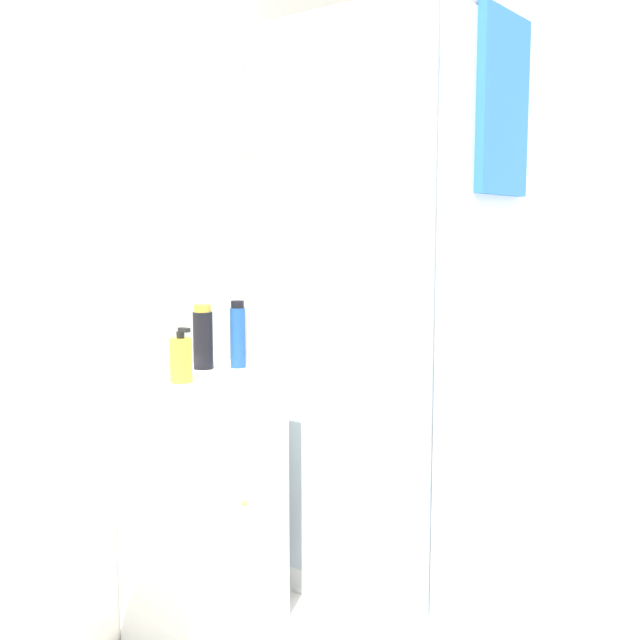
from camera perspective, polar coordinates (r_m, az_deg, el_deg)
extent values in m
cube|color=silver|center=(2.18, -22.36, 5.32)|extent=(6.40, 0.06, 2.50)
cube|color=white|center=(3.04, 5.78, -17.35)|extent=(0.80, 0.80, 0.09)
cylinder|color=silver|center=(3.31, 3.85, 1.79)|extent=(0.04, 0.04, 1.99)
cylinder|color=silver|center=(2.71, -5.23, 0.65)|extent=(0.04, 0.04, 1.99)
cylinder|color=silver|center=(2.96, 16.31, 0.92)|extent=(0.04, 0.04, 1.99)
cylinder|color=silver|center=(2.26, 9.18, -0.65)|extent=(0.04, 0.04, 1.99)
cylinder|color=silver|center=(2.68, 13.84, 21.51)|extent=(0.77, 0.04, 0.04)
cylinder|color=silver|center=(3.07, -0.24, 19.79)|extent=(0.77, 0.04, 0.04)
cylinder|color=silver|center=(2.54, 1.39, 22.50)|extent=(0.04, 0.77, 0.04)
cylinder|color=silver|center=(3.18, 10.11, 19.23)|extent=(0.04, 0.77, 0.04)
cube|color=silver|center=(2.60, 13.48, 0.81)|extent=(0.73, 0.01, 1.87)
cube|color=silver|center=(2.46, 1.16, 0.65)|extent=(0.01, 0.73, 1.87)
cylinder|color=#B7BABF|center=(3.15, 2.91, -1.39)|extent=(0.02, 0.02, 1.49)
cylinder|color=#B7BABF|center=(3.10, 3.77, 12.70)|extent=(0.07, 0.07, 0.04)
cube|color=#2D6BB7|center=(2.55, 13.81, 15.67)|extent=(0.34, 0.03, 0.57)
cube|color=white|center=(2.48, -8.71, -13.68)|extent=(0.44, 0.32, 0.85)
sphere|color=gold|center=(2.35, -5.78, -13.70)|extent=(0.02, 0.02, 0.02)
cylinder|color=white|center=(1.66, -21.04, -10.52)|extent=(0.48, 0.48, 0.15)
cylinder|color=yellow|center=(2.22, -10.55, -3.03)|extent=(0.07, 0.07, 0.13)
cylinder|color=black|center=(2.21, -10.59, -1.12)|extent=(0.02, 0.02, 0.02)
cube|color=black|center=(2.20, -10.31, -0.75)|extent=(0.02, 0.04, 0.01)
cylinder|color=black|center=(2.42, -8.90, -1.55)|extent=(0.06, 0.06, 0.18)
cylinder|color=gold|center=(2.41, -8.95, 0.89)|extent=(0.05, 0.05, 0.02)
cylinder|color=#1E4C93|center=(2.43, -6.28, -1.36)|extent=(0.05, 0.05, 0.19)
cylinder|color=black|center=(2.42, -6.31, 1.19)|extent=(0.04, 0.04, 0.02)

